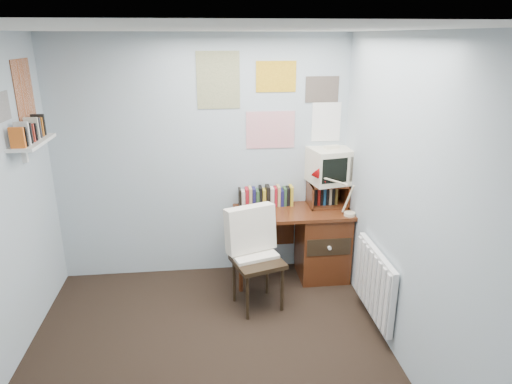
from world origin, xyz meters
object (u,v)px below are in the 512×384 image
radiator (375,283)px  desk_chair (258,262)px  desk (317,241)px  tv_riser (327,194)px  wall_shelf (33,142)px  crt_tv (331,164)px  desk_lamp (351,196)px

radiator → desk_chair: bearing=157.4°
desk → desk_chair: 0.87m
tv_riser → wall_shelf: size_ratio=0.65×
desk → crt_tv: size_ratio=2.89×
crt_tv → desk_lamp: bearing=-80.1°
desk → tv_riser: bearing=43.0°
desk_chair → tv_riser: 1.11m
crt_tv → tv_riser: bearing=-148.2°
desk_chair → desk_lamp: bearing=1.3°
tv_riser → crt_tv: 0.32m
tv_riser → radiator: 1.15m
desk_lamp → crt_tv: (-0.13, 0.33, 0.24)m
radiator → wall_shelf: 3.15m
desk_lamp → desk_chair: bearing=-173.7°
desk → radiator: desk is taller
desk_chair → radiator: (0.98, -0.41, -0.04)m
desk → tv_riser: tv_riser is taller
desk → wall_shelf: wall_shelf is taller
desk → desk_chair: bearing=-143.1°
crt_tv → radiator: size_ratio=0.52×
desk → desk_lamp: (0.27, -0.20, 0.56)m
crt_tv → radiator: crt_tv is taller
desk_lamp → crt_tv: 0.43m
desk_lamp → tv_riser: desk_lamp is taller
desk_lamp → radiator: desk_lamp is taller
desk_lamp → crt_tv: bearing=99.2°
crt_tv → radiator: 1.33m
desk_chair → radiator: size_ratio=1.16×
tv_riser → radiator: size_ratio=0.50×
radiator → wall_shelf: bearing=169.1°
desk_chair → radiator: desk_chair is taller
radiator → crt_tv: bearing=98.0°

